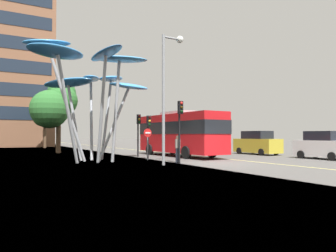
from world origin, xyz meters
The scene contains 13 objects.
ground centered at (-0.65, 0.00, -0.05)m, with size 120.00×240.00×0.10m.
red_bus centered at (1.20, 6.91, 2.04)m, with size 2.98×10.04×3.74m.
leaf_sculpture centered at (-6.72, 5.63, 5.93)m, with size 9.74×9.59×8.08m.
traffic_light_kerb_near centered at (-2.40, 0.97, 2.82)m, with size 0.28×0.42×3.91m.
traffic_light_kerb_far centered at (-2.55, 5.16, 2.33)m, with size 0.28×0.42×3.20m.
traffic_light_island_mid centered at (-2.00, 8.20, 2.53)m, with size 0.28×0.42×3.48m.
car_parked_near centered at (8.81, -1.01, 0.98)m, with size 1.91×4.08×2.07m.
car_parked_mid centered at (8.74, 5.63, 1.01)m, with size 1.97×4.55×2.15m.
street_lamp centered at (-3.51, 0.53, 4.97)m, with size 1.46×0.44×7.86m.
tree_pavement_near centered at (-7.07, 16.52, 4.88)m, with size 4.67×4.88×7.41m.
tree_pavement_far centered at (-5.63, 31.15, 4.92)m, with size 3.94×4.33×6.87m.
pedestrian centered at (-2.29, 1.43, 0.88)m, with size 0.34×0.34×1.75m.
no_entry_sign centered at (-2.99, 4.42, 1.50)m, with size 0.60×0.12×2.24m.
Camera 1 is at (-12.93, -16.24, 1.78)m, focal length 34.56 mm.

